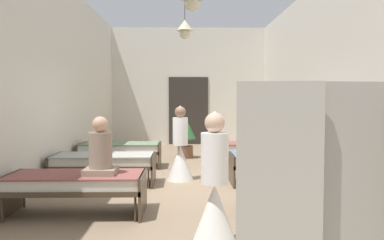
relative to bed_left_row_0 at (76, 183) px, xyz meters
name	(u,v)px	position (x,y,z in m)	size (l,w,h in m)	color
ground_plane	(193,187)	(1.67, 1.90, -0.49)	(6.05, 13.81, 0.10)	#8C755B
room_shell	(191,78)	(1.67, 3.14, 1.65)	(5.85, 13.41, 4.16)	silver
bed_left_row_0	(76,183)	(0.00, 0.00, 0.00)	(1.90, 0.84, 0.57)	#473828
bed_right_row_0	(314,182)	(3.35, 0.00, 0.00)	(1.90, 0.84, 0.57)	#473828
bed_left_row_1	(104,161)	(0.00, 1.90, 0.00)	(1.90, 0.84, 0.57)	#473828
bed_right_row_1	(280,161)	(3.35, 1.90, 0.00)	(1.90, 0.84, 0.57)	#473828
bed_left_row_2	(120,149)	(0.00, 3.80, 0.00)	(1.90, 0.84, 0.57)	#473828
bed_right_row_2	(261,148)	(3.35, 3.80, 0.00)	(1.90, 0.84, 0.57)	#473828
nurse_near_aisle	(215,199)	(1.84, -1.24, 0.09)	(0.52, 0.52, 1.49)	white
nurse_mid_aisle	(180,154)	(1.44, 2.27, 0.09)	(0.52, 0.52, 1.49)	white
patient_seated_primary	(101,153)	(0.35, -0.01, 0.43)	(0.44, 0.44, 0.80)	gray
patient_seated_secondary	(290,152)	(3.00, -0.01, 0.43)	(0.44, 0.44, 0.80)	gray
potted_plant	(185,133)	(1.55, 5.21, 0.24)	(0.57, 0.57, 1.14)	brown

